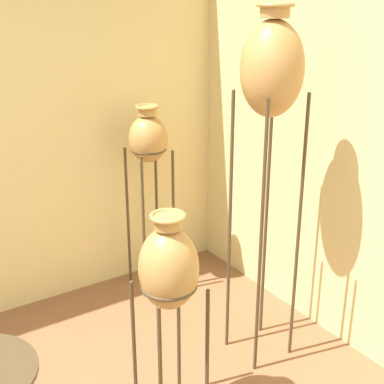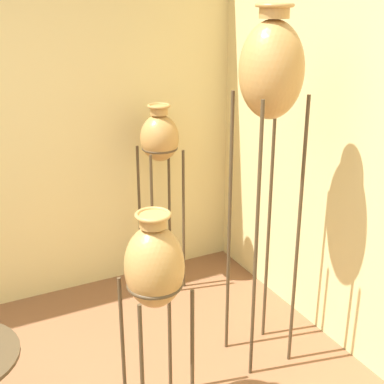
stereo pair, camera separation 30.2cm
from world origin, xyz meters
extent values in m
cylinder|color=#473823|center=(1.53, 0.75, 0.80)|extent=(0.02, 0.02, 1.60)
cylinder|color=#473823|center=(1.80, 0.75, 0.80)|extent=(0.02, 0.02, 1.60)
cylinder|color=#473823|center=(1.53, 1.03, 0.80)|extent=(0.02, 0.02, 1.60)
cylinder|color=#473823|center=(1.80, 1.03, 0.80)|extent=(0.02, 0.02, 1.60)
torus|color=#473823|center=(1.67, 0.89, 1.60)|extent=(0.28, 0.28, 0.02)
ellipsoid|color=#B28447|center=(1.67, 0.89, 1.71)|extent=(0.33, 0.33, 0.50)
cylinder|color=#B28447|center=(1.67, 0.89, 1.99)|extent=(0.15, 0.15, 0.06)
torus|color=#B28447|center=(1.67, 0.89, 2.02)|extent=(0.19, 0.19, 0.02)
cylinder|color=#473823|center=(1.38, 1.80, 0.53)|extent=(0.02, 0.02, 1.06)
cylinder|color=#473823|center=(1.62, 1.80, 0.53)|extent=(0.02, 0.02, 1.06)
cylinder|color=#473823|center=(1.38, 2.04, 0.53)|extent=(0.02, 0.02, 1.06)
cylinder|color=#473823|center=(1.62, 2.04, 0.53)|extent=(0.02, 0.02, 1.06)
torus|color=#473823|center=(1.50, 1.92, 1.06)|extent=(0.25, 0.25, 0.02)
ellipsoid|color=#B28447|center=(1.50, 1.92, 1.13)|extent=(0.27, 0.27, 0.32)
cylinder|color=#B28447|center=(1.50, 1.92, 1.33)|extent=(0.12, 0.12, 0.06)
torus|color=#B28447|center=(1.50, 1.92, 1.36)|extent=(0.16, 0.16, 0.02)
cylinder|color=#473823|center=(0.79, 0.56, 0.39)|extent=(0.02, 0.02, 0.78)
cylinder|color=#473823|center=(1.05, 0.56, 0.39)|extent=(0.02, 0.02, 0.78)
cylinder|color=#473823|center=(0.79, 0.83, 0.39)|extent=(0.02, 0.02, 0.78)
cylinder|color=#473823|center=(1.05, 0.83, 0.39)|extent=(0.02, 0.02, 0.78)
torus|color=#473823|center=(0.92, 0.69, 0.78)|extent=(0.27, 0.27, 0.02)
ellipsoid|color=#B28447|center=(0.92, 0.69, 0.88)|extent=(0.28, 0.28, 0.41)
cylinder|color=#B28447|center=(0.92, 0.69, 1.11)|extent=(0.13, 0.13, 0.06)
torus|color=#B28447|center=(0.92, 0.69, 1.14)|extent=(0.17, 0.17, 0.02)
camera|label=1|loc=(-0.19, -1.20, 2.08)|focal=50.00mm
camera|label=2|loc=(0.07, -1.35, 2.08)|focal=50.00mm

